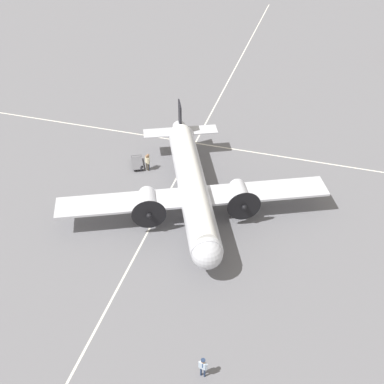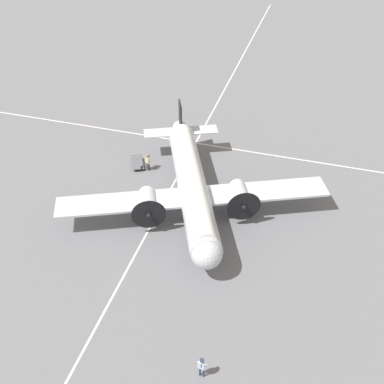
{
  "view_description": "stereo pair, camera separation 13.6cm",
  "coord_description": "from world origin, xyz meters",
  "px_view_note": "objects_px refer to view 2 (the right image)",
  "views": [
    {
      "loc": [
        -31.65,
        -9.22,
        27.38
      ],
      "look_at": [
        0.0,
        0.0,
        1.6
      ],
      "focal_mm": 45.0,
      "sensor_mm": 36.0,
      "label": 1
    },
    {
      "loc": [
        -31.61,
        -9.35,
        27.38
      ],
      "look_at": [
        0.0,
        0.0,
        1.6
      ],
      "focal_mm": 45.0,
      "sensor_mm": 36.0,
      "label": 2
    }
  ],
  "objects_px": {
    "passenger_boarding": "(149,160)",
    "suitcase_near_door": "(142,168)",
    "ramp_agent": "(147,161)",
    "crew_foreground": "(202,366)",
    "baggage_cart": "(138,163)",
    "airliner_main": "(193,187)"
  },
  "relations": [
    {
      "from": "passenger_boarding",
      "to": "suitcase_near_door",
      "type": "relative_size",
      "value": 3.56
    },
    {
      "from": "ramp_agent",
      "to": "baggage_cart",
      "type": "height_order",
      "value": "ramp_agent"
    },
    {
      "from": "crew_foreground",
      "to": "passenger_boarding",
      "type": "distance_m",
      "value": 22.73
    },
    {
      "from": "ramp_agent",
      "to": "suitcase_near_door",
      "type": "bearing_deg",
      "value": -124.0
    },
    {
      "from": "airliner_main",
      "to": "passenger_boarding",
      "type": "xyz_separation_m",
      "value": [
        4.66,
        5.83,
        -1.38
      ]
    },
    {
      "from": "crew_foreground",
      "to": "passenger_boarding",
      "type": "height_order",
      "value": "passenger_boarding"
    },
    {
      "from": "crew_foreground",
      "to": "ramp_agent",
      "type": "distance_m",
      "value": 22.61
    },
    {
      "from": "passenger_boarding",
      "to": "suitcase_near_door",
      "type": "xyz_separation_m",
      "value": [
        -0.42,
        0.6,
        -0.85
      ]
    },
    {
      "from": "airliner_main",
      "to": "ramp_agent",
      "type": "bearing_deg",
      "value": -151.13
    },
    {
      "from": "passenger_boarding",
      "to": "baggage_cart",
      "type": "bearing_deg",
      "value": -133.72
    },
    {
      "from": "crew_foreground",
      "to": "suitcase_near_door",
      "type": "distance_m",
      "value": 22.68
    },
    {
      "from": "ramp_agent",
      "to": "passenger_boarding",
      "type": "bearing_deg",
      "value": 102.21
    },
    {
      "from": "airliner_main",
      "to": "suitcase_near_door",
      "type": "height_order",
      "value": "airliner_main"
    },
    {
      "from": "airliner_main",
      "to": "passenger_boarding",
      "type": "bearing_deg",
      "value": -152.49
    },
    {
      "from": "crew_foreground",
      "to": "suitcase_near_door",
      "type": "xyz_separation_m",
      "value": [
        19.52,
        11.53,
        -0.83
      ]
    },
    {
      "from": "suitcase_near_door",
      "to": "ramp_agent",
      "type": "bearing_deg",
      "value": -65.83
    },
    {
      "from": "passenger_boarding",
      "to": "ramp_agent",
      "type": "relative_size",
      "value": 1.0
    },
    {
      "from": "suitcase_near_door",
      "to": "baggage_cart",
      "type": "bearing_deg",
      "value": 45.68
    },
    {
      "from": "baggage_cart",
      "to": "suitcase_near_door",
      "type": "bearing_deg",
      "value": 18.56
    },
    {
      "from": "airliner_main",
      "to": "ramp_agent",
      "type": "xyz_separation_m",
      "value": [
        4.48,
        5.9,
        -1.39
      ]
    },
    {
      "from": "passenger_boarding",
      "to": "suitcase_near_door",
      "type": "distance_m",
      "value": 1.12
    },
    {
      "from": "passenger_boarding",
      "to": "baggage_cart",
      "type": "height_order",
      "value": "passenger_boarding"
    }
  ]
}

